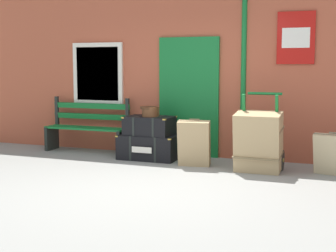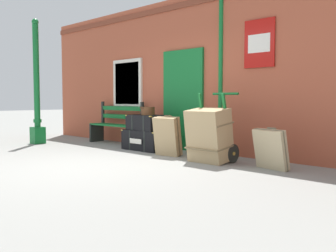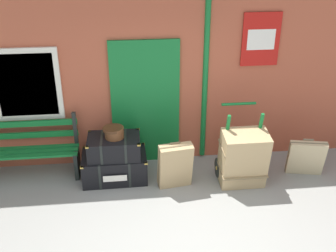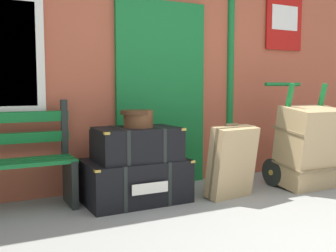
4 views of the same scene
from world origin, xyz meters
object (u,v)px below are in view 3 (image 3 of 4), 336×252
at_px(suitcase_charcoal, 306,158).
at_px(suitcase_tan, 175,165).
at_px(platform_bench, 27,151).
at_px(large_brown_trunk, 243,158).
at_px(steamer_trunk_base, 115,166).
at_px(porters_trolley, 239,163).
at_px(round_hatbox, 114,132).
at_px(steamer_trunk_middle, 114,147).

height_order(suitcase_charcoal, suitcase_tan, suitcase_tan).
distance_m(platform_bench, large_brown_trunk, 3.38).
xyz_separation_m(steamer_trunk_base, suitcase_charcoal, (3.04, -0.25, 0.10)).
xyz_separation_m(large_brown_trunk, suitcase_tan, (-1.04, 0.05, -0.09)).
bearing_deg(suitcase_tan, large_brown_trunk, -2.60).
height_order(steamer_trunk_base, suitcase_tan, suitcase_tan).
bearing_deg(suitcase_charcoal, large_brown_trunk, -172.19).
distance_m(platform_bench, porters_trolley, 3.35).
xyz_separation_m(steamer_trunk_base, round_hatbox, (0.03, -0.03, 0.63)).
distance_m(steamer_trunk_base, porters_trolley, 1.97).
distance_m(round_hatbox, large_brown_trunk, 2.00).
bearing_deg(steamer_trunk_middle, round_hatbox, -11.17).
relative_size(porters_trolley, large_brown_trunk, 1.28).
height_order(platform_bench, steamer_trunk_middle, platform_bench).
xyz_separation_m(platform_bench, suitcase_charcoal, (4.40, -0.48, -0.13)).
height_order(platform_bench, steamer_trunk_base, platform_bench).
height_order(steamer_trunk_middle, porters_trolley, porters_trolley).
relative_size(round_hatbox, large_brown_trunk, 0.34).
relative_size(steamer_trunk_base, large_brown_trunk, 1.10).
bearing_deg(large_brown_trunk, steamer_trunk_middle, 169.29).
height_order(steamer_trunk_base, steamer_trunk_middle, steamer_trunk_middle).
distance_m(platform_bench, round_hatbox, 1.46).
height_order(porters_trolley, suitcase_charcoal, porters_trolley).
bearing_deg(round_hatbox, steamer_trunk_middle, 168.83).
bearing_deg(suitcase_tan, steamer_trunk_base, 159.35).
height_order(platform_bench, suitcase_charcoal, platform_bench).
relative_size(steamer_trunk_base, porters_trolley, 0.86).
relative_size(steamer_trunk_middle, round_hatbox, 2.57).
bearing_deg(round_hatbox, porters_trolley, -5.59).
bearing_deg(porters_trolley, steamer_trunk_middle, 174.37).
distance_m(platform_bench, suitcase_tan, 2.36).
xyz_separation_m(round_hatbox, porters_trolley, (1.93, -0.19, -0.57)).
bearing_deg(porters_trolley, suitcase_charcoal, -1.49).
xyz_separation_m(steamer_trunk_middle, suitcase_tan, (0.91, -0.32, -0.21)).
bearing_deg(suitcase_tan, steamer_trunk_middle, 160.57).
distance_m(steamer_trunk_base, steamer_trunk_middle, 0.37).
relative_size(steamer_trunk_middle, large_brown_trunk, 0.88).
height_order(platform_bench, porters_trolley, porters_trolley).
bearing_deg(large_brown_trunk, steamer_trunk_base, 168.61).
relative_size(steamer_trunk_base, suitcase_charcoal, 1.58).
xyz_separation_m(steamer_trunk_base, porters_trolley, (1.96, -0.22, 0.06)).
relative_size(platform_bench, porters_trolley, 1.34).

